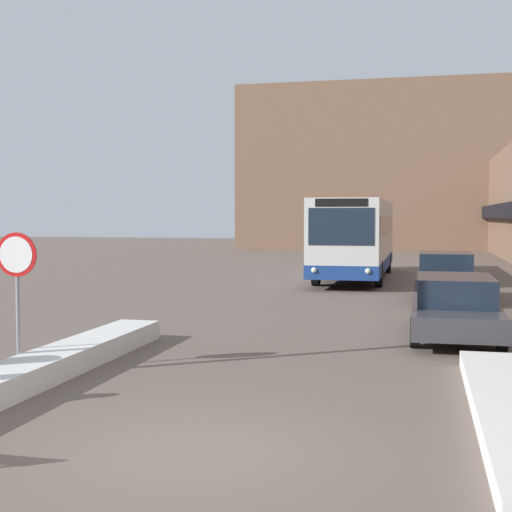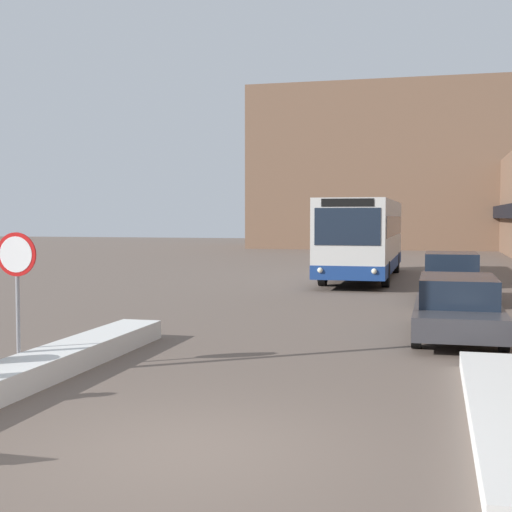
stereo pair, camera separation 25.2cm
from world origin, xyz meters
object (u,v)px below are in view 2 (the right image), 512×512
parked_car_middle (451,277)px  stop_sign (17,270)px  city_bus (363,237)px  parked_car_front (458,306)px

parked_car_middle → stop_sign: size_ratio=1.79×
city_bus → stop_sign: bearing=-101.2°
parked_car_front → parked_car_middle: parked_car_middle is taller
parked_car_front → stop_sign: 9.33m
city_bus → parked_car_front: bearing=-76.5°
parked_car_middle → stop_sign: (-7.51, -12.55, 0.98)m
parked_car_front → stop_sign: size_ratio=2.01×
city_bus → parked_car_front: (3.53, -14.70, -1.12)m
city_bus → stop_sign: 20.53m
city_bus → parked_car_front: 15.15m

